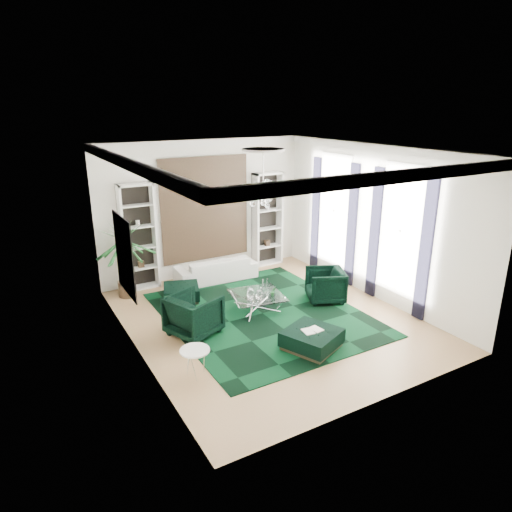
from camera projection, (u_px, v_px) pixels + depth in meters
floor at (269, 319)px, 10.44m from camera, size 6.00×7.00×0.02m
ceiling at (271, 149)px, 9.23m from camera, size 6.00×7.00×0.02m
wall_back at (204, 209)px, 12.72m from camera, size 6.00×0.02×3.80m
wall_front at (390, 296)px, 6.95m from camera, size 6.00×0.02×3.80m
wall_left at (131, 262)px, 8.41m from camera, size 0.02×7.00×3.80m
wall_right at (374, 222)px, 11.26m from camera, size 0.02×7.00×3.80m
crown_molding at (271, 155)px, 9.27m from camera, size 6.00×7.00×0.18m
ceiling_medallion at (263, 150)px, 9.49m from camera, size 0.90×0.90×0.05m
tapestry at (205, 209)px, 12.68m from camera, size 2.50×0.06×2.80m
shelving_left at (139, 237)px, 11.80m from camera, size 0.90×0.38×2.80m
shelving_right at (267, 219)px, 13.64m from camera, size 0.90×0.38×2.80m
painting at (125, 256)px, 8.94m from camera, size 0.04×1.30×1.60m
window_near at (401, 231)px, 10.51m from camera, size 0.03×1.10×2.90m
curtain_near_a at (426, 250)px, 9.93m from camera, size 0.07×0.30×3.25m
curtain_near_b at (375, 233)px, 11.21m from camera, size 0.07×0.30×3.25m
window_far at (334, 211)px, 12.48m from camera, size 0.03×1.10×2.90m
curtain_far_a at (352, 226)px, 11.90m from camera, size 0.07×0.30×3.25m
curtain_far_b at (316, 214)px, 13.19m from camera, size 0.07×0.30×3.25m
rug at (262, 314)px, 10.68m from camera, size 4.20×5.00×0.02m
sofa at (216, 269)px, 12.68m from camera, size 2.26×0.96×0.65m
armchair_left at (194, 315)px, 9.63m from camera, size 1.27×1.26×0.89m
armchair_right at (325, 285)px, 11.30m from camera, size 1.18×1.17×0.82m
coffee_table at (257, 302)px, 10.83m from camera, size 1.34×1.34×0.40m
ottoman_side at (181, 293)px, 11.39m from camera, size 1.07×1.07×0.38m
ottoman_front at (312, 340)px, 9.12m from camera, size 1.28×1.28×0.39m
book at (312, 330)px, 9.06m from camera, size 0.41×0.27×0.03m
side_table at (195, 363)px, 8.18m from camera, size 0.59×0.59×0.52m
palm at (124, 250)px, 11.32m from camera, size 1.80×1.80×2.44m
chandelier at (263, 194)px, 9.78m from camera, size 0.96×0.96×0.68m
table_plant at (273, 291)px, 10.67m from camera, size 0.15×0.13×0.22m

